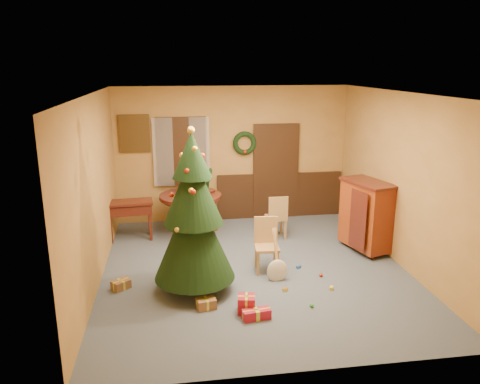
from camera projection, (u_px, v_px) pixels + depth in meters
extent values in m
plane|color=#3A4355|center=(254.00, 269.00, 7.86)|extent=(5.50, 5.50, 0.00)
plane|color=silver|center=(256.00, 94.00, 7.10)|extent=(5.50, 5.50, 0.00)
plane|color=olive|center=(233.00, 154.00, 10.10)|extent=(5.00, 0.00, 5.00)
plane|color=olive|center=(302.00, 252.00, 4.85)|extent=(5.00, 0.00, 5.00)
plane|color=olive|center=(94.00, 192.00, 7.13)|extent=(0.00, 5.50, 5.50)
plane|color=olive|center=(402.00, 180.00, 7.83)|extent=(0.00, 5.50, 5.50)
cube|color=black|center=(279.00, 195.00, 10.46)|extent=(2.80, 0.06, 1.00)
cube|color=black|center=(276.00, 171.00, 10.29)|extent=(1.00, 0.08, 2.10)
cube|color=white|center=(275.00, 173.00, 10.34)|extent=(0.80, 0.03, 1.90)
cube|color=black|center=(181.00, 151.00, 9.87)|extent=(1.05, 0.08, 1.45)
cube|color=white|center=(181.00, 151.00, 9.90)|extent=(0.88, 0.03, 1.25)
cube|color=white|center=(163.00, 152.00, 9.77)|extent=(0.42, 0.02, 1.45)
cube|color=white|center=(200.00, 151.00, 9.88)|extent=(0.42, 0.02, 1.45)
torus|color=black|center=(245.00, 143.00, 10.00)|extent=(0.51, 0.11, 0.51)
cube|color=#4C3819|center=(134.00, 134.00, 9.64)|extent=(0.62, 0.05, 0.78)
cube|color=gray|center=(135.00, 133.00, 9.67)|extent=(0.48, 0.02, 0.62)
cylinder|color=black|center=(190.00, 196.00, 9.24)|extent=(1.23, 1.23, 0.07)
cylinder|color=black|center=(190.00, 199.00, 9.26)|extent=(1.10, 1.10, 0.04)
cylinder|color=black|center=(191.00, 215.00, 9.34)|extent=(0.20, 0.20, 0.68)
cylinder|color=black|center=(191.00, 232.00, 9.44)|extent=(0.66, 0.66, 0.11)
cylinder|color=slate|center=(190.00, 189.00, 9.20)|extent=(0.30, 0.30, 0.22)
imported|color=#1E4C23|center=(190.00, 173.00, 9.12)|extent=(0.39, 0.33, 0.43)
cube|color=olive|center=(267.00, 248.00, 7.68)|extent=(0.42, 0.42, 0.05)
cube|color=olive|center=(266.00, 230.00, 7.78)|extent=(0.39, 0.07, 0.47)
cube|color=olive|center=(275.00, 256.00, 7.90)|extent=(0.05, 0.05, 0.40)
cube|color=olive|center=(256.00, 257.00, 7.88)|extent=(0.05, 0.05, 0.40)
cube|color=olive|center=(277.00, 264.00, 7.59)|extent=(0.05, 0.05, 0.40)
cube|color=olive|center=(258.00, 264.00, 7.57)|extent=(0.05, 0.05, 0.40)
cube|color=olive|center=(276.00, 217.00, 9.23)|extent=(0.39, 0.39, 0.05)
cube|color=olive|center=(278.00, 208.00, 9.00)|extent=(0.38, 0.04, 0.45)
cube|color=olive|center=(270.00, 231.00, 9.11)|extent=(0.04, 0.04, 0.39)
cube|color=olive|center=(285.00, 230.00, 9.16)|extent=(0.04, 0.04, 0.39)
cube|color=olive|center=(266.00, 226.00, 9.41)|extent=(0.04, 0.04, 0.39)
cube|color=olive|center=(281.00, 225.00, 9.46)|extent=(0.04, 0.04, 0.39)
cylinder|color=black|center=(207.00, 211.00, 9.57)|extent=(0.11, 0.11, 0.86)
cylinder|color=black|center=(207.00, 190.00, 9.45)|extent=(0.34, 0.34, 0.03)
imported|color=#19471E|center=(206.00, 178.00, 9.39)|extent=(0.28, 0.24, 0.47)
cylinder|color=#382111|center=(195.00, 282.00, 7.11)|extent=(0.15, 0.15, 0.26)
cone|color=black|center=(194.00, 232.00, 6.90)|extent=(1.21, 1.21, 1.43)
cone|color=black|center=(193.00, 189.00, 6.73)|extent=(0.88, 0.88, 1.05)
cone|color=black|center=(192.00, 155.00, 6.59)|extent=(0.57, 0.57, 0.66)
sphere|color=gold|center=(191.00, 130.00, 6.50)|extent=(0.11, 0.11, 0.11)
cube|color=black|center=(129.00, 202.00, 9.02)|extent=(0.91, 0.51, 0.05)
cube|color=black|center=(130.00, 209.00, 9.06)|extent=(0.86, 0.47, 0.19)
cube|color=black|center=(111.00, 223.00, 9.07)|extent=(0.08, 0.31, 0.72)
cube|color=black|center=(150.00, 221.00, 9.18)|extent=(0.08, 0.31, 0.72)
cube|color=#571509|center=(366.00, 215.00, 8.49)|extent=(0.73, 1.06, 1.20)
cube|color=black|center=(368.00, 183.00, 8.33)|extent=(0.80, 1.14, 0.05)
cylinder|color=black|center=(373.00, 257.00, 8.27)|extent=(0.07, 0.07, 0.09)
cylinder|color=black|center=(355.00, 240.00, 9.05)|extent=(0.07, 0.07, 0.09)
cube|color=brown|center=(206.00, 303.00, 6.60)|extent=(0.29, 0.24, 0.14)
cube|color=yellow|center=(206.00, 303.00, 6.60)|extent=(0.27, 0.07, 0.14)
cube|color=yellow|center=(206.00, 303.00, 6.60)|extent=(0.07, 0.20, 0.14)
cube|color=#A3152C|center=(246.00, 304.00, 6.49)|extent=(0.27, 0.27, 0.24)
cube|color=yellow|center=(246.00, 304.00, 6.49)|extent=(0.24, 0.07, 0.24)
cube|color=yellow|center=(246.00, 304.00, 6.49)|extent=(0.07, 0.24, 0.24)
cube|color=brown|center=(121.00, 285.00, 7.16)|extent=(0.32, 0.30, 0.14)
cube|color=yellow|center=(121.00, 285.00, 7.16)|extent=(0.22, 0.19, 0.14)
cube|color=yellow|center=(121.00, 285.00, 7.16)|extent=(0.14, 0.17, 0.14)
cube|color=#A3152C|center=(256.00, 314.00, 6.32)|extent=(0.40, 0.21, 0.13)
cube|color=yellow|center=(256.00, 314.00, 6.32)|extent=(0.39, 0.07, 0.14)
cube|color=yellow|center=(256.00, 314.00, 6.32)|extent=(0.07, 0.17, 0.14)
cube|color=#275AA9|center=(298.00, 267.00, 7.90)|extent=(0.09, 0.09, 0.05)
sphere|color=green|center=(312.00, 305.00, 6.62)|extent=(0.06, 0.06, 0.06)
cube|color=gold|center=(331.00, 288.00, 7.15)|extent=(0.08, 0.09, 0.05)
sphere|color=#BA2A0C|center=(321.00, 275.00, 7.57)|extent=(0.06, 0.06, 0.06)
cube|color=gold|center=(285.00, 290.00, 7.10)|extent=(0.09, 0.07, 0.05)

